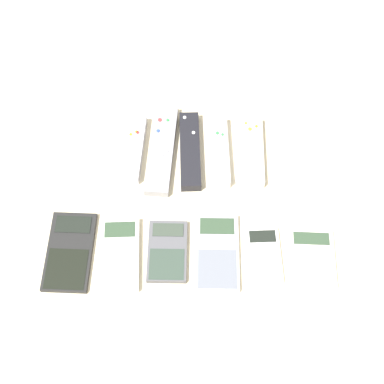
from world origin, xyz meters
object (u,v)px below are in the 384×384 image
at_px(remote_2, 190,151).
at_px(remote_3, 217,152).
at_px(remote_0, 133,149).
at_px(calculator_4, 264,256).
at_px(calculator_1, 120,255).
at_px(calculator_0, 70,251).
at_px(calculator_2, 167,251).
at_px(remote_1, 162,150).
at_px(calculator_5, 312,258).
at_px(remote_4, 249,152).
at_px(calculator_3, 217,252).

bearing_deg(remote_2, remote_3, -4.07).
height_order(remote_0, calculator_4, remote_0).
bearing_deg(calculator_1, remote_3, 48.02).
bearing_deg(calculator_1, calculator_0, 173.31).
height_order(remote_0, calculator_2, remote_0).
height_order(remote_1, remote_3, remote_3).
bearing_deg(remote_1, remote_2, 0.90).
relative_size(remote_2, calculator_0, 1.14).
relative_size(calculator_1, calculator_5, 1.29).
distance_m(remote_0, calculator_4, 0.35).
xyz_separation_m(remote_3, remote_4, (0.07, 0.00, -0.00)).
distance_m(remote_4, calculator_5, 0.26).
bearing_deg(calculator_5, remote_2, 136.66).
distance_m(remote_3, calculator_5, 0.29).
bearing_deg(remote_3, calculator_5, -54.85).
distance_m(remote_1, calculator_4, 0.31).
relative_size(remote_2, calculator_1, 1.23).
bearing_deg(remote_0, remote_4, 2.55).
relative_size(remote_4, calculator_0, 1.00).
xyz_separation_m(calculator_3, calculator_4, (0.09, -0.00, -0.00)).
xyz_separation_m(calculator_0, calculator_4, (0.37, 0.00, -0.00)).
xyz_separation_m(remote_4, calculator_1, (-0.25, -0.24, -0.00)).
height_order(remote_2, calculator_5, remote_2).
bearing_deg(calculator_1, remote_0, 84.44).
xyz_separation_m(calculator_2, calculator_5, (0.28, -0.01, -0.00)).
relative_size(calculator_0, calculator_1, 1.08).
relative_size(remote_2, remote_3, 1.12).
relative_size(remote_3, calculator_3, 1.06).
bearing_deg(remote_4, calculator_4, -84.10).
distance_m(remote_4, calculator_1, 0.34).
height_order(calculator_2, calculator_3, calculator_2).
bearing_deg(remote_2, remote_0, 176.29).
distance_m(calculator_1, calculator_3, 0.19).
bearing_deg(remote_4, remote_2, -179.40).
height_order(remote_2, calculator_4, remote_2).
distance_m(remote_2, calculator_4, 0.27).
bearing_deg(calculator_1, remote_2, 57.90).
height_order(remote_4, calculator_4, remote_4).
distance_m(remote_1, calculator_1, 0.25).
distance_m(calculator_3, calculator_5, 0.18).
bearing_deg(remote_1, calculator_5, -35.04).
relative_size(remote_0, calculator_0, 0.98).
distance_m(calculator_3, calculator_4, 0.09).
xyz_separation_m(calculator_1, calculator_3, (0.19, 0.01, -0.00)).
xyz_separation_m(remote_0, calculator_3, (0.18, -0.23, -0.01)).
bearing_deg(calculator_4, calculator_3, 173.91).
height_order(remote_2, calculator_2, remote_2).
relative_size(remote_3, calculator_2, 1.33).
height_order(remote_2, calculator_3, remote_2).
bearing_deg(calculator_2, remote_4, 54.04).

